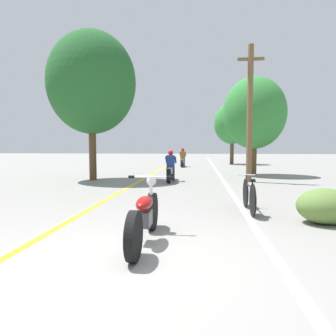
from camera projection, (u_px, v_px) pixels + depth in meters
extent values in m
plane|color=gray|center=(129.00, 259.00, 4.03)|extent=(120.00, 120.00, 0.00)
cube|color=yellow|center=(153.00, 174.00, 16.82)|extent=(0.14, 48.00, 0.01)
cube|color=white|center=(219.00, 174.00, 16.43)|extent=(0.14, 48.00, 0.01)
cylinder|color=brown|center=(250.00, 114.00, 12.67)|extent=(0.24, 0.24, 5.78)
cube|color=brown|center=(251.00, 59.00, 12.51)|extent=(1.10, 0.10, 0.12)
cylinder|color=#513A23|center=(254.00, 154.00, 15.78)|extent=(0.32, 0.32, 2.25)
ellipsoid|color=#337F38|center=(254.00, 113.00, 15.63)|extent=(3.27, 2.94, 3.76)
cylinder|color=#513A23|center=(232.00, 149.00, 25.88)|extent=(0.32, 0.32, 2.55)
ellipsoid|color=#337F38|center=(232.00, 123.00, 25.72)|extent=(3.12, 2.81, 3.59)
cylinder|color=#513A23|center=(93.00, 146.00, 13.51)|extent=(0.32, 0.32, 3.11)
ellipsoid|color=#235B28|center=(91.00, 83.00, 13.31)|extent=(3.96, 3.56, 4.55)
ellipsoid|color=#5B7A38|center=(326.00, 206.00, 5.87)|extent=(1.10, 0.88, 0.70)
cylinder|color=black|center=(152.00, 211.00, 5.47)|extent=(0.12, 0.68, 0.68)
cylinder|color=black|center=(134.00, 236.00, 3.95)|extent=(0.12, 0.68, 0.68)
ellipsoid|color=maroon|center=(144.00, 203.00, 4.69)|extent=(0.24, 0.70, 0.20)
cube|color=#4C4C51|center=(145.00, 218.00, 4.70)|extent=(0.20, 0.36, 0.24)
cylinder|color=silver|center=(151.00, 194.00, 5.35)|extent=(0.06, 0.23, 0.66)
cylinder|color=silver|center=(150.00, 177.00, 5.24)|extent=(0.68, 0.04, 0.04)
cylinder|color=black|center=(132.00, 177.00, 5.28)|extent=(0.11, 0.05, 0.05)
cylinder|color=black|center=(170.00, 177.00, 5.21)|extent=(0.11, 0.05, 0.05)
sphere|color=silver|center=(151.00, 181.00, 5.34)|extent=(0.17, 0.17, 0.17)
cylinder|color=black|center=(172.00, 173.00, 13.84)|extent=(0.12, 0.60, 0.60)
cylinder|color=black|center=(169.00, 176.00, 12.41)|extent=(0.12, 0.60, 0.60)
cube|color=silver|center=(171.00, 170.00, 13.11)|extent=(0.20, 0.92, 0.28)
cylinder|color=silver|center=(172.00, 159.00, 13.69)|extent=(0.50, 0.03, 0.03)
cylinder|color=#282D3D|center=(168.00, 174.00, 13.09)|extent=(0.11, 0.11, 0.62)
cylinder|color=#282D3D|center=(173.00, 174.00, 13.06)|extent=(0.11, 0.11, 0.62)
cube|color=navy|center=(171.00, 161.00, 13.06)|extent=(0.34, 0.27, 0.54)
cylinder|color=navy|center=(166.00, 160.00, 13.24)|extent=(0.08, 0.43, 0.33)
cylinder|color=navy|center=(175.00, 160.00, 13.19)|extent=(0.08, 0.43, 0.33)
sphere|color=#B21919|center=(171.00, 153.00, 13.07)|extent=(0.22, 0.22, 0.22)
cylinder|color=black|center=(183.00, 163.00, 23.18)|extent=(0.12, 0.56, 0.56)
cylinder|color=black|center=(182.00, 164.00, 21.82)|extent=(0.12, 0.56, 0.56)
cube|color=silver|center=(183.00, 161.00, 22.49)|extent=(0.20, 0.88, 0.28)
cylinder|color=silver|center=(183.00, 154.00, 23.04)|extent=(0.50, 0.03, 0.03)
cylinder|color=slate|center=(181.00, 163.00, 22.46)|extent=(0.11, 0.11, 0.60)
cylinder|color=slate|center=(184.00, 163.00, 22.44)|extent=(0.11, 0.11, 0.60)
cube|color=brown|center=(183.00, 155.00, 22.44)|extent=(0.34, 0.28, 0.60)
cylinder|color=brown|center=(180.00, 154.00, 22.61)|extent=(0.08, 0.47, 0.36)
cylinder|color=brown|center=(185.00, 154.00, 22.57)|extent=(0.08, 0.47, 0.36)
sphere|color=#B21919|center=(183.00, 150.00, 22.45)|extent=(0.23, 0.23, 0.23)
cylinder|color=black|center=(246.00, 193.00, 7.50)|extent=(0.04, 0.71, 0.71)
cylinder|color=black|center=(253.00, 200.00, 6.48)|extent=(0.04, 0.71, 0.71)
cylinder|color=black|center=(249.00, 186.00, 6.98)|extent=(0.04, 0.82, 0.04)
cylinder|color=black|center=(252.00, 190.00, 6.55)|extent=(0.03, 0.03, 0.43)
cube|color=black|center=(252.00, 180.00, 6.53)|extent=(0.10, 0.20, 0.05)
cylinder|color=black|center=(246.00, 184.00, 7.44)|extent=(0.03, 0.03, 0.46)
cylinder|color=silver|center=(246.00, 175.00, 7.42)|extent=(0.44, 0.03, 0.03)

